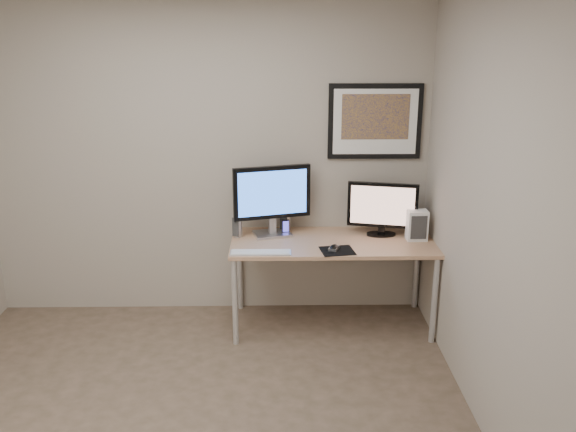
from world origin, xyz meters
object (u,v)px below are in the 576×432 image
(monitor_large, at_px, (272,198))
(fan_unit, at_px, (417,225))
(monitor_tv, at_px, (382,208))
(framed_art, at_px, (375,121))
(speaker_left, at_px, (238,226))
(phone_dock, at_px, (286,227))
(keyboard, at_px, (261,252))
(speaker_right, at_px, (286,219))
(desk, at_px, (332,248))

(monitor_large, distance_m, fan_unit, 1.17)
(monitor_tv, relative_size, fan_unit, 2.29)
(framed_art, height_order, speaker_left, framed_art)
(monitor_tv, distance_m, speaker_left, 1.17)
(speaker_left, relative_size, phone_dock, 1.42)
(framed_art, bearing_deg, monitor_large, -167.00)
(monitor_large, xyz_separation_m, monitor_tv, (0.88, -0.02, -0.08))
(monitor_tv, distance_m, fan_unit, 0.30)
(speaker_left, relative_size, fan_unit, 0.76)
(keyboard, bearing_deg, fan_unit, 13.55)
(framed_art, xyz_separation_m, speaker_right, (-0.72, -0.08, -0.79))
(desk, bearing_deg, keyboard, -154.09)
(speaker_right, bearing_deg, fan_unit, 10.77)
(phone_dock, relative_size, keyboard, 0.28)
(phone_dock, relative_size, fan_unit, 0.53)
(speaker_left, bearing_deg, phone_dock, 31.16)
(monitor_tv, height_order, speaker_left, monitor_tv)
(speaker_left, bearing_deg, fan_unit, 20.54)
(framed_art, distance_m, monitor_tv, 0.69)
(monitor_large, relative_size, phone_dock, 4.79)
(speaker_right, bearing_deg, monitor_tv, 13.89)
(speaker_right, bearing_deg, phone_dock, -66.93)
(fan_unit, bearing_deg, desk, 179.17)
(monitor_tv, xyz_separation_m, speaker_left, (-1.16, -0.01, -0.14))
(desk, height_order, fan_unit, fan_unit)
(monitor_tv, relative_size, speaker_left, 3.02)
(desk, relative_size, keyboard, 3.51)
(monitor_large, bearing_deg, desk, -31.67)
(desk, bearing_deg, framed_art, 43.46)
(keyboard, bearing_deg, framed_art, 33.94)
(monitor_tv, height_order, fan_unit, monitor_tv)
(monitor_large, xyz_separation_m, fan_unit, (1.14, -0.13, -0.20))
(phone_dock, bearing_deg, monitor_large, 174.21)
(desk, xyz_separation_m, phone_dock, (-0.37, 0.15, 0.13))
(framed_art, relative_size, monitor_large, 1.22)
(desk, bearing_deg, phone_dock, 157.62)
(monitor_tv, xyz_separation_m, keyboard, (-0.97, -0.39, -0.23))
(speaker_left, distance_m, speaker_right, 0.41)
(monitor_tv, bearing_deg, monitor_large, -168.75)
(monitor_tv, bearing_deg, phone_dock, -169.75)
(speaker_left, xyz_separation_m, phone_dock, (0.39, 0.05, -0.03))
(phone_dock, bearing_deg, desk, -33.89)
(speaker_right, xyz_separation_m, phone_dock, (-0.00, -0.10, -0.04))
(monitor_tv, relative_size, phone_dock, 4.29)
(speaker_right, height_order, phone_dock, speaker_right)
(phone_dock, bearing_deg, framed_art, 2.56)
(framed_art, bearing_deg, desk, -136.54)
(framed_art, distance_m, phone_dock, 1.11)
(framed_art, distance_m, keyboard, 1.41)
(desk, bearing_deg, fan_unit, 1.21)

